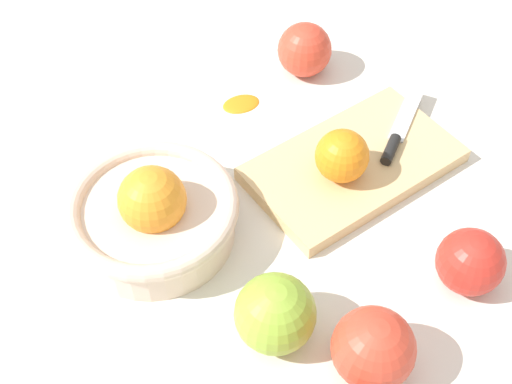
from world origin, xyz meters
TOP-DOWN VIEW (x-y plane):
  - ground_plane at (0.00, 0.00)m, footprint 2.40×2.40m
  - bowl at (-0.14, 0.09)m, footprint 0.20×0.20m
  - cutting_board at (0.10, -0.02)m, footprint 0.28×0.20m
  - orange_on_board at (0.07, -0.02)m, footprint 0.06×0.06m
  - knife at (0.17, -0.03)m, footprint 0.15×0.07m
  - apple_front_left at (-0.14, -0.10)m, footprint 0.08×0.08m
  - apple_front_left_2 at (-0.10, -0.19)m, footprint 0.08×0.08m
  - apple_front_right at (0.05, -0.21)m, footprint 0.07×0.07m
  - apple_back_right at (0.20, 0.15)m, footprint 0.08×0.08m
  - citrus_peel at (0.09, 0.17)m, footprint 0.06×0.05m

SIDE VIEW (x-z plane):
  - ground_plane at x=0.00m, z-range 0.00..0.00m
  - citrus_peel at x=0.09m, z-range 0.00..0.01m
  - cutting_board at x=0.10m, z-range 0.00..0.02m
  - knife at x=0.17m, z-range 0.02..0.03m
  - apple_front_right at x=0.05m, z-range 0.00..0.07m
  - bowl at x=-0.14m, z-range -0.01..0.09m
  - apple_back_right at x=0.20m, z-range 0.00..0.08m
  - apple_front_left_2 at x=-0.10m, z-range 0.00..0.08m
  - apple_front_left at x=-0.14m, z-range 0.00..0.08m
  - orange_on_board at x=0.07m, z-range 0.02..0.08m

